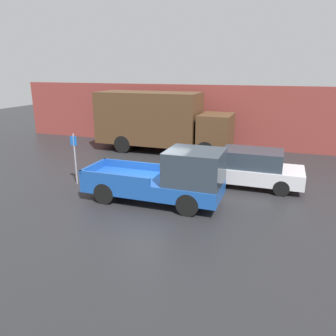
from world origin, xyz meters
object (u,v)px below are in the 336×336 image
Objects in this scene: parking_sign at (75,156)px; car at (249,168)px; pickup_truck at (168,178)px; delivery_truck at (158,120)px.

car is at bearing 17.91° from parking_sign.
pickup_truck is 4.07m from car.
parking_sign is at bearing -99.95° from delivery_truck.
parking_sign is at bearing 171.14° from pickup_truck.
car is at bearing 48.75° from pickup_truck.
pickup_truck is 4.64m from parking_sign.
parking_sign is (-4.57, 0.71, 0.28)m from pickup_truck.
delivery_truck is (-6.02, 4.66, 1.13)m from car.
car is 7.70m from delivery_truck.
delivery_truck reaches higher than pickup_truck.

